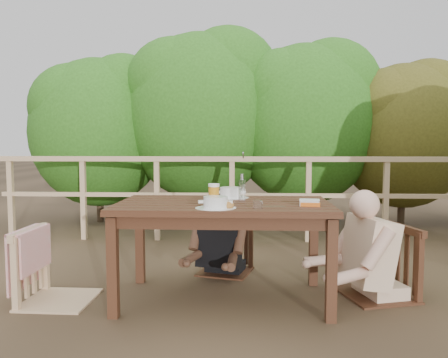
{
  "coord_description": "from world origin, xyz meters",
  "views": [
    {
      "loc": [
        0.16,
        -3.21,
        1.16
      ],
      "look_at": [
        0.0,
        0.05,
        0.9
      ],
      "focal_mm": 35.38,
      "sensor_mm": 36.0,
      "label": 1
    }
  ],
  "objects_px": {
    "chair_far": "(225,224)",
    "diner_right": "(382,209)",
    "chair_right": "(377,230)",
    "bottle": "(242,189)",
    "soup_near": "(216,203)",
    "soup_far": "(231,193)",
    "tumbler": "(258,206)",
    "chair_left": "(58,233)",
    "butter_tub": "(309,204)",
    "table": "(224,252)",
    "woman": "(225,208)",
    "beer_glass": "(214,195)",
    "bread_roll": "(225,205)"
  },
  "relations": [
    {
      "from": "chair_far",
      "to": "diner_right",
      "type": "bearing_deg",
      "value": -10.24
    },
    {
      "from": "chair_right",
      "to": "chair_far",
      "type": "bearing_deg",
      "value": -130.8
    },
    {
      "from": "diner_right",
      "to": "bottle",
      "type": "height_order",
      "value": "diner_right"
    },
    {
      "from": "chair_far",
      "to": "soup_near",
      "type": "xyz_separation_m",
      "value": [
        -0.02,
        -0.99,
        0.32
      ]
    },
    {
      "from": "chair_far",
      "to": "soup_near",
      "type": "distance_m",
      "value": 1.04
    },
    {
      "from": "diner_right",
      "to": "soup_far",
      "type": "xyz_separation_m",
      "value": [
        -1.15,
        0.15,
        0.09
      ]
    },
    {
      "from": "chair_far",
      "to": "soup_far",
      "type": "height_order",
      "value": "chair_far"
    },
    {
      "from": "soup_far",
      "to": "tumbler",
      "type": "bearing_deg",
      "value": -71.47
    },
    {
      "from": "tumbler",
      "to": "soup_far",
      "type": "bearing_deg",
      "value": 108.53
    },
    {
      "from": "tumbler",
      "to": "chair_left",
      "type": "bearing_deg",
      "value": 171.29
    },
    {
      "from": "diner_right",
      "to": "tumbler",
      "type": "bearing_deg",
      "value": 100.22
    },
    {
      "from": "chair_right",
      "to": "soup_far",
      "type": "relative_size",
      "value": 3.52
    },
    {
      "from": "soup_near",
      "to": "butter_tub",
      "type": "distance_m",
      "value": 0.66
    },
    {
      "from": "chair_right",
      "to": "tumbler",
      "type": "distance_m",
      "value": 1.05
    },
    {
      "from": "table",
      "to": "woman",
      "type": "relative_size",
      "value": 1.33
    },
    {
      "from": "table",
      "to": "chair_far",
      "type": "bearing_deg",
      "value": 91.65
    },
    {
      "from": "soup_far",
      "to": "table",
      "type": "bearing_deg",
      "value": -98.26
    },
    {
      "from": "soup_far",
      "to": "butter_tub",
      "type": "xyz_separation_m",
      "value": [
        0.56,
        -0.44,
        -0.02
      ]
    },
    {
      "from": "woman",
      "to": "diner_right",
      "type": "bearing_deg",
      "value": 168.99
    },
    {
      "from": "woman",
      "to": "tumbler",
      "type": "distance_m",
      "value": 1.08
    },
    {
      "from": "soup_near",
      "to": "table",
      "type": "bearing_deg",
      "value": 82.12
    },
    {
      "from": "diner_right",
      "to": "tumbler",
      "type": "height_order",
      "value": "diner_right"
    },
    {
      "from": "soup_near",
      "to": "diner_right",
      "type": "bearing_deg",
      "value": 19.08
    },
    {
      "from": "bottle",
      "to": "soup_far",
      "type": "bearing_deg",
      "value": 111.29
    },
    {
      "from": "beer_glass",
      "to": "butter_tub",
      "type": "distance_m",
      "value": 0.68
    },
    {
      "from": "beer_glass",
      "to": "woman",
      "type": "bearing_deg",
      "value": 86.49
    },
    {
      "from": "bread_roll",
      "to": "soup_near",
      "type": "bearing_deg",
      "value": -172.31
    },
    {
      "from": "chair_left",
      "to": "soup_far",
      "type": "bearing_deg",
      "value": -72.11
    },
    {
      "from": "chair_left",
      "to": "table",
      "type": "bearing_deg",
      "value": -84.61
    },
    {
      "from": "bread_roll",
      "to": "soup_far",
      "type": "bearing_deg",
      "value": 88.35
    },
    {
      "from": "bottle",
      "to": "bread_roll",
      "type": "bearing_deg",
      "value": -108.33
    },
    {
      "from": "table",
      "to": "chair_far",
      "type": "xyz_separation_m",
      "value": [
        -0.02,
        0.7,
        0.08
      ]
    },
    {
      "from": "chair_far",
      "to": "beer_glass",
      "type": "height_order",
      "value": "chair_far"
    },
    {
      "from": "table",
      "to": "chair_right",
      "type": "distance_m",
      "value": 1.18
    },
    {
      "from": "chair_right",
      "to": "bread_roll",
      "type": "relative_size",
      "value": 8.68
    },
    {
      "from": "bread_roll",
      "to": "tumbler",
      "type": "xyz_separation_m",
      "value": [
        0.22,
        -0.04,
        0.0
      ]
    },
    {
      "from": "chair_left",
      "to": "tumbler",
      "type": "relative_size",
      "value": 13.93
    },
    {
      "from": "chair_far",
      "to": "bottle",
      "type": "bearing_deg",
      "value": -62.01
    },
    {
      "from": "table",
      "to": "woman",
      "type": "distance_m",
      "value": 0.75
    },
    {
      "from": "tumbler",
      "to": "butter_tub",
      "type": "xyz_separation_m",
      "value": [
        0.36,
        0.16,
        -0.01
      ]
    },
    {
      "from": "chair_left",
      "to": "diner_right",
      "type": "xyz_separation_m",
      "value": [
        2.4,
        0.23,
        0.16
      ]
    },
    {
      "from": "chair_left",
      "to": "diner_right",
      "type": "height_order",
      "value": "diner_right"
    },
    {
      "from": "woman",
      "to": "beer_glass",
      "type": "distance_m",
      "value": 0.81
    },
    {
      "from": "soup_near",
      "to": "soup_far",
      "type": "relative_size",
      "value": 0.95
    },
    {
      "from": "table",
      "to": "soup_near",
      "type": "distance_m",
      "value": 0.5
    },
    {
      "from": "bottle",
      "to": "tumbler",
      "type": "xyz_separation_m",
      "value": [
        0.11,
        -0.36,
        -0.07
      ]
    },
    {
      "from": "table",
      "to": "soup_near",
      "type": "relative_size",
      "value": 5.63
    },
    {
      "from": "butter_tub",
      "to": "bread_roll",
      "type": "bearing_deg",
      "value": -160.58
    },
    {
      "from": "soup_near",
      "to": "tumbler",
      "type": "xyz_separation_m",
      "value": [
        0.28,
        -0.03,
        -0.01
      ]
    },
    {
      "from": "bread_roll",
      "to": "bottle",
      "type": "relative_size",
      "value": 0.53
    }
  ]
}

